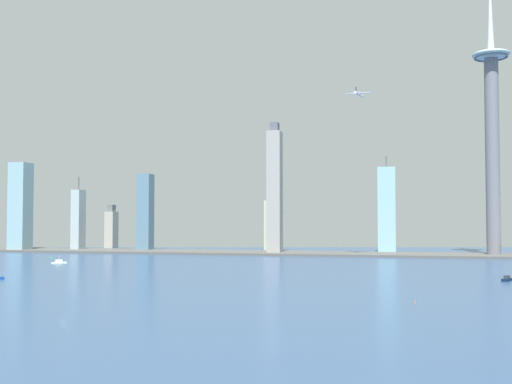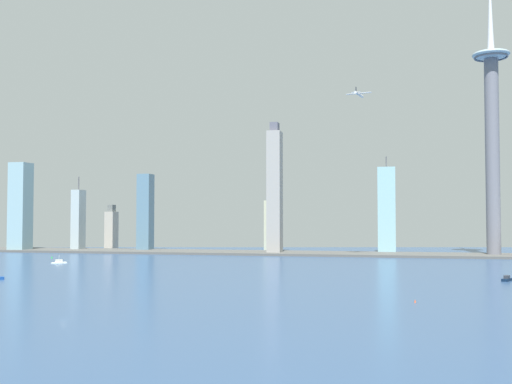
{
  "view_description": "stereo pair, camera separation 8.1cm",
  "coord_description": "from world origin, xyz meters",
  "px_view_note": "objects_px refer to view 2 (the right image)",
  "views": [
    {
      "loc": [
        155.62,
        -272.28,
        50.47
      ],
      "look_at": [
        -18.36,
        524.16,
        83.22
      ],
      "focal_mm": 42.79,
      "sensor_mm": 36.0,
      "label": 1
    },
    {
      "loc": [
        155.7,
        -272.27,
        50.47
      ],
      "look_at": [
        -18.36,
        524.16,
        83.22
      ],
      "focal_mm": 42.79,
      "sensor_mm": 36.0,
      "label": 2
    }
  ],
  "objects_px": {
    "skyscraper_0": "(387,210)",
    "skyscraper_2": "(145,213)",
    "observation_tower": "(492,121)",
    "airplane": "(359,94)",
    "skyscraper_5": "(20,207)",
    "boat_0": "(507,279)",
    "channel_buoy_1": "(415,301)",
    "skyscraper_4": "(111,229)",
    "channel_buoy_0": "(52,257)",
    "skyscraper_3": "(272,225)",
    "boat_2": "(59,262)",
    "skyscraper_1": "(275,191)",
    "skyscraper_6": "(78,220)"
  },
  "relations": [
    {
      "from": "boat_0",
      "to": "skyscraper_5",
      "type": "bearing_deg",
      "value": -88.01
    },
    {
      "from": "boat_2",
      "to": "airplane",
      "type": "xyz_separation_m",
      "value": [
        314.37,
        116.69,
        191.23
      ]
    },
    {
      "from": "skyscraper_4",
      "to": "channel_buoy_0",
      "type": "xyz_separation_m",
      "value": [
        12.41,
        -186.73,
        -29.45
      ]
    },
    {
      "from": "skyscraper_5",
      "to": "boat_0",
      "type": "height_order",
      "value": "skyscraper_5"
    },
    {
      "from": "skyscraper_5",
      "to": "boat_2",
      "type": "distance_m",
      "value": 266.24
    },
    {
      "from": "observation_tower",
      "to": "skyscraper_5",
      "type": "height_order",
      "value": "observation_tower"
    },
    {
      "from": "skyscraper_0",
      "to": "skyscraper_5",
      "type": "bearing_deg",
      "value": -173.34
    },
    {
      "from": "skyscraper_0",
      "to": "boat_2",
      "type": "height_order",
      "value": "skyscraper_0"
    },
    {
      "from": "channel_buoy_1",
      "to": "airplane",
      "type": "height_order",
      "value": "airplane"
    },
    {
      "from": "skyscraper_0",
      "to": "channel_buoy_1",
      "type": "bearing_deg",
      "value": -87.88
    },
    {
      "from": "boat_2",
      "to": "channel_buoy_1",
      "type": "bearing_deg",
      "value": 101.1
    },
    {
      "from": "airplane",
      "to": "skyscraper_1",
      "type": "bearing_deg",
      "value": 66.58
    },
    {
      "from": "observation_tower",
      "to": "skyscraper_6",
      "type": "distance_m",
      "value": 588.85
    },
    {
      "from": "skyscraper_0",
      "to": "skyscraper_2",
      "type": "relative_size",
      "value": 1.19
    },
    {
      "from": "skyscraper_0",
      "to": "boat_0",
      "type": "xyz_separation_m",
      "value": [
        92.75,
        -339.49,
        -57.09
      ]
    },
    {
      "from": "skyscraper_6",
      "to": "boat_2",
      "type": "height_order",
      "value": "skyscraper_6"
    },
    {
      "from": "boat_0",
      "to": "airplane",
      "type": "relative_size",
      "value": 0.46
    },
    {
      "from": "channel_buoy_1",
      "to": "boat_0",
      "type": "bearing_deg",
      "value": 61.57
    },
    {
      "from": "skyscraper_5",
      "to": "channel_buoy_1",
      "type": "xyz_separation_m",
      "value": [
        535.89,
        -417.56,
        -63.11
      ]
    },
    {
      "from": "skyscraper_1",
      "to": "skyscraper_5",
      "type": "height_order",
      "value": "skyscraper_1"
    },
    {
      "from": "skyscraper_5",
      "to": "boat_0",
      "type": "distance_m",
      "value": 674.5
    },
    {
      "from": "skyscraper_5",
      "to": "channel_buoy_0",
      "type": "relative_size",
      "value": 44.08
    },
    {
      "from": "skyscraper_6",
      "to": "channel_buoy_1",
      "type": "height_order",
      "value": "skyscraper_6"
    },
    {
      "from": "skyscraper_1",
      "to": "airplane",
      "type": "height_order",
      "value": "airplane"
    },
    {
      "from": "skyscraper_1",
      "to": "skyscraper_4",
      "type": "bearing_deg",
      "value": 168.43
    },
    {
      "from": "skyscraper_3",
      "to": "boat_2",
      "type": "xyz_separation_m",
      "value": [
        -175.27,
        -301.57,
        -35.65
      ]
    },
    {
      "from": "skyscraper_3",
      "to": "skyscraper_4",
      "type": "relative_size",
      "value": 1.09
    },
    {
      "from": "observation_tower",
      "to": "skyscraper_4",
      "type": "distance_m",
      "value": 558.98
    },
    {
      "from": "skyscraper_5",
      "to": "airplane",
      "type": "height_order",
      "value": "airplane"
    },
    {
      "from": "skyscraper_4",
      "to": "channel_buoy_1",
      "type": "height_order",
      "value": "skyscraper_4"
    },
    {
      "from": "boat_0",
      "to": "channel_buoy_1",
      "type": "distance_m",
      "value": 157.61
    },
    {
      "from": "observation_tower",
      "to": "airplane",
      "type": "height_order",
      "value": "observation_tower"
    },
    {
      "from": "skyscraper_0",
      "to": "channel_buoy_0",
      "type": "distance_m",
      "value": 438.27
    },
    {
      "from": "skyscraper_4",
      "to": "skyscraper_5",
      "type": "height_order",
      "value": "skyscraper_5"
    },
    {
      "from": "observation_tower",
      "to": "airplane",
      "type": "relative_size",
      "value": 12.21
    },
    {
      "from": "skyscraper_6",
      "to": "boat_0",
      "type": "relative_size",
      "value": 7.81
    },
    {
      "from": "skyscraper_3",
      "to": "skyscraper_5",
      "type": "height_order",
      "value": "skyscraper_5"
    },
    {
      "from": "observation_tower",
      "to": "skyscraper_0",
      "type": "distance_m",
      "value": 177.17
    },
    {
      "from": "channel_buoy_0",
      "to": "boat_2",
      "type": "bearing_deg",
      "value": -54.44
    },
    {
      "from": "skyscraper_6",
      "to": "skyscraper_0",
      "type": "bearing_deg",
      "value": 3.79
    },
    {
      "from": "skyscraper_1",
      "to": "skyscraper_2",
      "type": "xyz_separation_m",
      "value": [
        -194.89,
        24.88,
        -28.73
      ]
    },
    {
      "from": "skyscraper_2",
      "to": "skyscraper_4",
      "type": "relative_size",
      "value": 1.64
    },
    {
      "from": "skyscraper_5",
      "to": "channel_buoy_0",
      "type": "height_order",
      "value": "skyscraper_5"
    },
    {
      "from": "skyscraper_4",
      "to": "skyscraper_6",
      "type": "height_order",
      "value": "skyscraper_6"
    },
    {
      "from": "skyscraper_0",
      "to": "airplane",
      "type": "relative_size",
      "value": 4.39
    },
    {
      "from": "boat_0",
      "to": "channel_buoy_0",
      "type": "xyz_separation_m",
      "value": [
        -488.03,
        159.05,
        -0.15
      ]
    },
    {
      "from": "channel_buoy_0",
      "to": "channel_buoy_1",
      "type": "xyz_separation_m",
      "value": [
        412.99,
        -297.66,
        -0.46
      ]
    },
    {
      "from": "skyscraper_2",
      "to": "boat_2",
      "type": "bearing_deg",
      "value": -90.73
    },
    {
      "from": "observation_tower",
      "to": "skyscraper_0",
      "type": "height_order",
      "value": "observation_tower"
    },
    {
      "from": "boat_0",
      "to": "boat_2",
      "type": "xyz_separation_m",
      "value": [
        -436.86,
        87.47,
        -0.1
      ]
    }
  ]
}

